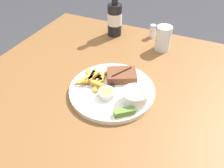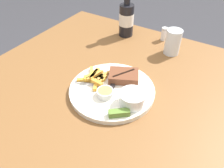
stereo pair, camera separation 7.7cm
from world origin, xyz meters
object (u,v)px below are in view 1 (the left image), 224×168
Objects in this scene: fork_utensil at (90,86)px; salt_shaker at (153,31)px; pickle_spear at (124,112)px; drinking_glass at (163,38)px; coleslaw_cup at (135,96)px; dinner_plate at (112,90)px; beer_bottle at (115,18)px; knife_utensil at (114,81)px; dipping_sauce_cup at (106,93)px; steak_portion at (122,75)px.

salt_shaker reaches higher than fork_utensil.
drinking_glass is (0.00, 0.46, 0.03)m from pickle_spear.
coleslaw_cup is 0.77× the size of drinking_glass.
dinner_plate is 0.13m from pickle_spear.
dinner_plate is 0.45m from beer_bottle.
knife_utensil is 2.46× the size of salt_shaker.
knife_utensil is (-0.11, 0.07, -0.02)m from coleslaw_cup.
dipping_sauce_cup reaches higher than dinner_plate.
beer_bottle is at bearing 83.96° from fork_utensil.
pickle_spear is at bearing -82.81° from salt_shaker.
salt_shaker is (0.02, 0.50, 0.00)m from dipping_sauce_cup.
salt_shaker is (0.03, 0.42, 0.01)m from knife_utensil.
steak_portion is 2.28× the size of dipping_sauce_cup.
coleslaw_cup is 0.10m from dipping_sauce_cup.
pickle_spear is 1.01× the size of salt_shaker.
steak_portion reaches higher than fork_utensil.
fork_utensil is 0.49m from salt_shaker.
pickle_spear is 0.58× the size of drinking_glass.
fork_utensil is (-0.08, -0.03, 0.01)m from dinner_plate.
dinner_plate is 0.04m from knife_utensil.
dinner_plate is 1.93× the size of knife_utensil.
beer_bottle is 0.20m from salt_shaker.
salt_shaker reaches higher than knife_utensil.
dipping_sauce_cup is 0.90× the size of salt_shaker.
coleslaw_cup reaches higher than steak_portion.
dipping_sauce_cup is at bearing -92.03° from salt_shaker.
dipping_sauce_cup is 0.10m from pickle_spear.
beer_bottle reaches higher than pickle_spear.
drinking_glass reaches higher than salt_shaker.
fork_utensil is at bearing -133.18° from steak_portion.
drinking_glass is at bearing -51.83° from salt_shaker.
dipping_sauce_cup is at bearing -95.74° from steak_portion.
beer_bottle is at bearing 116.82° from pickle_spear.
beer_bottle is 0.26m from drinking_glass.
knife_utensil is 0.42m from salt_shaker.
dipping_sauce_cup is (-0.01, -0.11, -0.00)m from steak_portion.
coleslaw_cup is 0.18m from fork_utensil.
coleslaw_cup reaches higher than fork_utensil.
salt_shaker is at bearing 61.11° from fork_utensil.
beer_bottle is 3.86× the size of salt_shaker.
drinking_glass is at bearing 90.97° from coleslaw_cup.
salt_shaker is at bearing 97.19° from pickle_spear.
steak_portion is 0.18m from pickle_spear.
coleslaw_cup is 0.35× the size of beer_bottle.
coleslaw_cup is 0.13m from knife_utensil.
drinking_glass reaches higher than dinner_plate.
fork_utensil is at bearing -162.08° from dinner_plate.
salt_shaker is (0.02, 0.46, 0.02)m from dinner_plate.
knife_utensil is 0.34m from drinking_glass.
pickle_spear is at bearing -65.00° from steak_portion.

